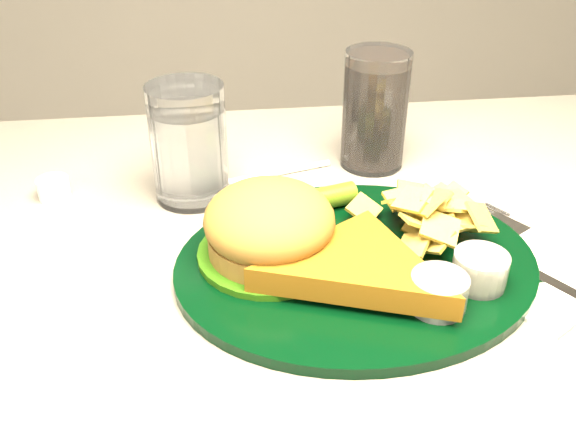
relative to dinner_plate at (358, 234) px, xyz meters
name	(u,v)px	position (x,y,z in m)	size (l,w,h in m)	color
dinner_plate	(358,234)	(0.00, 0.00, 0.00)	(0.35, 0.29, 0.08)	black
water_glass	(189,143)	(-0.16, 0.16, 0.03)	(0.08, 0.08, 0.13)	white
cola_glass	(375,110)	(0.07, 0.22, 0.03)	(0.08, 0.08, 0.14)	black
fork_napkin	(535,270)	(0.16, -0.03, -0.03)	(0.14, 0.18, 0.01)	white
ramekin	(54,188)	(-0.31, 0.17, -0.03)	(0.04, 0.04, 0.02)	white
wrapped_straw	(249,178)	(-0.09, 0.19, -0.04)	(0.21, 0.07, 0.01)	white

